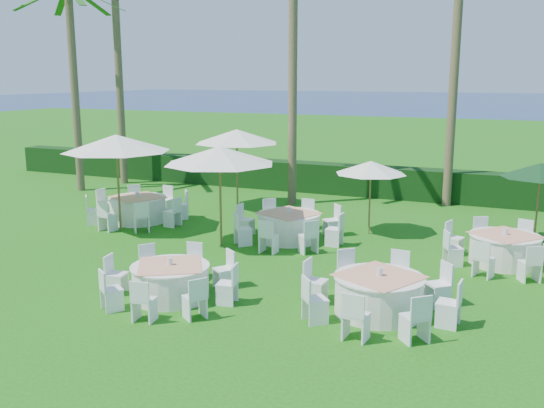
{
  "coord_description": "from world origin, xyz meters",
  "views": [
    {
      "loc": [
        6.44,
        -11.56,
        4.73
      ],
      "look_at": [
        0.07,
        3.32,
        1.3
      ],
      "focal_mm": 40.0,
      "sensor_mm": 36.0,
      "label": 1
    }
  ],
  "objects_px": {
    "banquet_table_c": "(379,294)",
    "banquet_table_d": "(138,209)",
    "banquet_table_b": "(170,281)",
    "umbrella_b": "(220,155)",
    "umbrella_d": "(371,168)",
    "umbrella_a": "(116,143)",
    "banquet_table_e": "(289,226)",
    "umbrella_green": "(541,170)",
    "banquet_table_f": "(504,249)",
    "umbrella_c": "(237,136)"
  },
  "relations": [
    {
      "from": "banquet_table_d",
      "to": "umbrella_d",
      "type": "relative_size",
      "value": 1.47
    },
    {
      "from": "umbrella_a",
      "to": "banquet_table_f",
      "type": "bearing_deg",
      "value": 4.88
    },
    {
      "from": "umbrella_d",
      "to": "umbrella_a",
      "type": "bearing_deg",
      "value": -160.42
    },
    {
      "from": "banquet_table_b",
      "to": "banquet_table_c",
      "type": "height_order",
      "value": "banquet_table_c"
    },
    {
      "from": "banquet_table_c",
      "to": "banquet_table_d",
      "type": "relative_size",
      "value": 0.97
    },
    {
      "from": "banquet_table_b",
      "to": "umbrella_d",
      "type": "relative_size",
      "value": 1.33
    },
    {
      "from": "banquet_table_d",
      "to": "umbrella_green",
      "type": "relative_size",
      "value": 1.4
    },
    {
      "from": "banquet_table_f",
      "to": "banquet_table_e",
      "type": "bearing_deg",
      "value": -179.8
    },
    {
      "from": "banquet_table_d",
      "to": "umbrella_c",
      "type": "distance_m",
      "value": 4.4
    },
    {
      "from": "banquet_table_d",
      "to": "banquet_table_e",
      "type": "relative_size",
      "value": 1.02
    },
    {
      "from": "umbrella_c",
      "to": "umbrella_green",
      "type": "bearing_deg",
      "value": -6.21
    },
    {
      "from": "banquet_table_e",
      "to": "umbrella_d",
      "type": "xyz_separation_m",
      "value": [
        1.98,
        1.65,
        1.61
      ]
    },
    {
      "from": "banquet_table_c",
      "to": "umbrella_a",
      "type": "bearing_deg",
      "value": 158.48
    },
    {
      "from": "banquet_table_b",
      "to": "umbrella_b",
      "type": "height_order",
      "value": "umbrella_b"
    },
    {
      "from": "umbrella_d",
      "to": "umbrella_green",
      "type": "xyz_separation_m",
      "value": [
        4.66,
        0.68,
        0.1
      ]
    },
    {
      "from": "banquet_table_b",
      "to": "umbrella_green",
      "type": "bearing_deg",
      "value": 46.91
    },
    {
      "from": "banquet_table_f",
      "to": "umbrella_b",
      "type": "relative_size",
      "value": 0.98
    },
    {
      "from": "banquet_table_d",
      "to": "banquet_table_f",
      "type": "height_order",
      "value": "banquet_table_d"
    },
    {
      "from": "banquet_table_e",
      "to": "umbrella_b",
      "type": "height_order",
      "value": "umbrella_b"
    },
    {
      "from": "umbrella_d",
      "to": "banquet_table_e",
      "type": "bearing_deg",
      "value": -140.19
    },
    {
      "from": "umbrella_b",
      "to": "umbrella_a",
      "type": "bearing_deg",
      "value": 174.69
    },
    {
      "from": "banquet_table_d",
      "to": "banquet_table_f",
      "type": "xyz_separation_m",
      "value": [
        11.36,
        -0.2,
        -0.02
      ]
    },
    {
      "from": "umbrella_a",
      "to": "umbrella_c",
      "type": "relative_size",
      "value": 1.08
    },
    {
      "from": "banquet_table_b",
      "to": "banquet_table_c",
      "type": "bearing_deg",
      "value": 11.8
    },
    {
      "from": "banquet_table_e",
      "to": "umbrella_a",
      "type": "bearing_deg",
      "value": -169.96
    },
    {
      "from": "banquet_table_d",
      "to": "umbrella_a",
      "type": "distance_m",
      "value": 2.57
    },
    {
      "from": "umbrella_c",
      "to": "banquet_table_f",
      "type": "bearing_deg",
      "value": -20.12
    },
    {
      "from": "banquet_table_e",
      "to": "banquet_table_f",
      "type": "distance_m",
      "value": 5.92
    },
    {
      "from": "banquet_table_d",
      "to": "umbrella_green",
      "type": "xyz_separation_m",
      "value": [
        12.08,
        2.12,
        1.72
      ]
    },
    {
      "from": "banquet_table_f",
      "to": "banquet_table_c",
      "type": "bearing_deg",
      "value": -115.7
    },
    {
      "from": "banquet_table_e",
      "to": "umbrella_c",
      "type": "xyz_separation_m",
      "value": [
        -3.37,
        3.42,
        2.18
      ]
    },
    {
      "from": "umbrella_b",
      "to": "banquet_table_c",
      "type": "bearing_deg",
      "value": -31.27
    },
    {
      "from": "banquet_table_b",
      "to": "umbrella_c",
      "type": "xyz_separation_m",
      "value": [
        -2.76,
        8.83,
        2.22
      ]
    },
    {
      "from": "umbrella_b",
      "to": "banquet_table_d",
      "type": "bearing_deg",
      "value": 158.9
    },
    {
      "from": "banquet_table_d",
      "to": "umbrella_green",
      "type": "height_order",
      "value": "umbrella_green"
    },
    {
      "from": "banquet_table_e",
      "to": "umbrella_green",
      "type": "height_order",
      "value": "umbrella_green"
    },
    {
      "from": "umbrella_b",
      "to": "umbrella_d",
      "type": "height_order",
      "value": "umbrella_b"
    },
    {
      "from": "banquet_table_b",
      "to": "banquet_table_e",
      "type": "bearing_deg",
      "value": 83.63
    },
    {
      "from": "umbrella_green",
      "to": "umbrella_a",
      "type": "bearing_deg",
      "value": -164.67
    },
    {
      "from": "banquet_table_c",
      "to": "umbrella_c",
      "type": "height_order",
      "value": "umbrella_c"
    },
    {
      "from": "umbrella_a",
      "to": "umbrella_b",
      "type": "height_order",
      "value": "umbrella_a"
    },
    {
      "from": "banquet_table_c",
      "to": "umbrella_d",
      "type": "bearing_deg",
      "value": 105.97
    },
    {
      "from": "banquet_table_e",
      "to": "umbrella_b",
      "type": "distance_m",
      "value": 2.95
    },
    {
      "from": "banquet_table_d",
      "to": "umbrella_d",
      "type": "distance_m",
      "value": 7.73
    },
    {
      "from": "umbrella_green",
      "to": "banquet_table_c",
      "type": "bearing_deg",
      "value": -112.95
    },
    {
      "from": "banquet_table_e",
      "to": "umbrella_green",
      "type": "bearing_deg",
      "value": 19.37
    },
    {
      "from": "banquet_table_c",
      "to": "umbrella_b",
      "type": "relative_size",
      "value": 1.03
    },
    {
      "from": "umbrella_b",
      "to": "banquet_table_b",
      "type": "bearing_deg",
      "value": -77.07
    },
    {
      "from": "banquet_table_b",
      "to": "umbrella_a",
      "type": "distance_m",
      "value": 6.89
    },
    {
      "from": "banquet_table_d",
      "to": "umbrella_b",
      "type": "distance_m",
      "value": 4.69
    }
  ]
}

